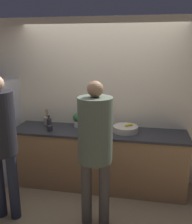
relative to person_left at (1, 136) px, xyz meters
The scene contains 11 objects.
ground_plane 1.63m from the person_left, 31.05° to the left, with size 14.00×14.00×0.00m, color #9E8460.
wall_back 1.66m from the person_left, 51.82° to the left, with size 5.20×0.06×2.60m.
counter 1.56m from the person_left, 43.87° to the left, with size 2.66×0.66×0.92m.
person_left is the anchor object (origin of this frame).
person_center 1.15m from the person_left, ahead, with size 0.40×0.40×1.81m.
fruit_bowl 1.75m from the person_left, 34.83° to the left, with size 0.37×0.37×0.13m.
utensil_crock 1.15m from the person_left, 83.08° to the left, with size 0.11×0.11×0.26m.
bottle_red 1.45m from the person_left, 50.93° to the left, with size 0.06×0.06×0.21m.
bottle_dark 1.05m from the person_left, 78.26° to the left, with size 0.08×0.08×0.19m.
cup_black 0.89m from the person_left, 70.21° to the left, with size 0.08×0.08×0.08m.
potted_plant 1.28m from the person_left, 58.97° to the left, with size 0.14×0.14×0.23m.
Camera 1 is at (0.63, -3.19, 2.17)m, focal length 40.00 mm.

